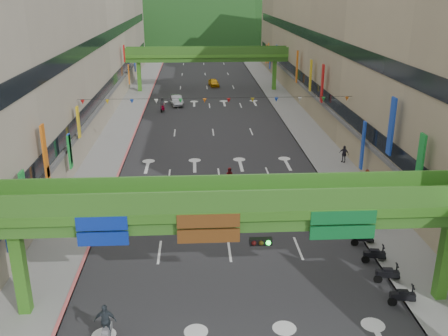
# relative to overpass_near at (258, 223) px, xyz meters

# --- Properties ---
(road_slab) EXTENTS (18.00, 140.00, 0.02)m
(road_slab) POSITION_rel_overpass_near_xyz_m (-0.93, 44.62, -5.20)
(road_slab) COLOR #28282B
(road_slab) RESTS_ON ground
(sidewalk_left) EXTENTS (4.00, 140.00, 0.15)m
(sidewalk_left) POSITION_rel_overpass_near_xyz_m (-11.93, 44.62, -5.13)
(sidewalk_left) COLOR gray
(sidewalk_left) RESTS_ON ground
(sidewalk_right) EXTENTS (4.00, 140.00, 0.15)m
(sidewalk_right) POSITION_rel_overpass_near_xyz_m (10.07, 44.62, -5.13)
(sidewalk_right) COLOR gray
(sidewalk_right) RESTS_ON ground
(curb_left) EXTENTS (0.20, 140.00, 0.18)m
(curb_left) POSITION_rel_overpass_near_xyz_m (-10.03, 44.62, -5.12)
(curb_left) COLOR #CC5959
(curb_left) RESTS_ON ground
(curb_right) EXTENTS (0.20, 140.00, 0.18)m
(curb_right) POSITION_rel_overpass_near_xyz_m (8.17, 44.62, -5.12)
(curb_right) COLOR gray
(curb_right) RESTS_ON ground
(building_row_left) EXTENTS (12.80, 95.00, 19.00)m
(building_row_left) POSITION_rel_overpass_near_xyz_m (-19.86, 44.62, 4.25)
(building_row_left) COLOR #9E937F
(building_row_left) RESTS_ON ground
(building_row_right) EXTENTS (12.80, 95.00, 19.00)m
(building_row_right) POSITION_rel_overpass_near_xyz_m (18.00, 44.62, 4.25)
(building_row_right) COLOR gray
(building_row_right) RESTS_ON ground
(overpass_near) EXTENTS (28.00, 12.27, 7.10)m
(overpass_near) POSITION_rel_overpass_near_xyz_m (0.00, 0.00, 0.00)
(overpass_near) COLOR #4C9E2D
(overpass_near) RESTS_ON ground
(overpass_far) EXTENTS (28.00, 2.20, 7.10)m
(overpass_far) POSITION_rel_overpass_near_xyz_m (-0.93, 59.62, 0.20)
(overpass_far) COLOR #4C9E2D
(overpass_far) RESTS_ON ground
(hill_left) EXTENTS (168.00, 140.00, 112.00)m
(hill_left) POSITION_rel_overpass_near_xyz_m (-15.93, 154.62, -5.21)
(hill_left) COLOR #1C4419
(hill_left) RESTS_ON ground
(hill_right) EXTENTS (208.00, 176.00, 128.00)m
(hill_right) POSITION_rel_overpass_near_xyz_m (24.07, 174.62, -5.21)
(hill_right) COLOR #1C4419
(hill_right) RESTS_ON ground
(bunting_string) EXTENTS (26.00, 0.36, 0.47)m
(bunting_string) POSITION_rel_overpass_near_xyz_m (-0.93, 24.62, 0.75)
(bunting_string) COLOR black
(bunting_string) RESTS_ON ground
(scooter_rider_near) EXTENTS (0.75, 1.58, 2.02)m
(scooter_rider_near) POSITION_rel_overpass_near_xyz_m (-4.55, 11.68, -4.27)
(scooter_rider_near) COLOR black
(scooter_rider_near) RESTS_ON ground
(scooter_rider_mid) EXTENTS (0.85, 1.60, 1.94)m
(scooter_rider_mid) POSITION_rel_overpass_near_xyz_m (-0.18, 16.93, -4.21)
(scooter_rider_mid) COLOR black
(scooter_rider_mid) RESTS_ON ground
(scooter_rider_left) EXTENTS (1.05, 1.60, 2.12)m
(scooter_rider_left) POSITION_rel_overpass_near_xyz_m (-7.38, -1.93, -4.14)
(scooter_rider_left) COLOR gray
(scooter_rider_left) RESTS_ON ground
(scooter_rider_far) EXTENTS (0.89, 1.58, 1.96)m
(scooter_rider_far) POSITION_rel_overpass_near_xyz_m (-7.46, 45.42, -4.22)
(scooter_rider_far) COLOR maroon
(scooter_rider_far) RESTS_ON ground
(parked_scooter_row) EXTENTS (1.60, 9.41, 1.08)m
(parked_scooter_row) POSITION_rel_overpass_near_xyz_m (7.87, 4.62, -4.68)
(parked_scooter_row) COLOR black
(parked_scooter_row) RESTS_ON ground
(car_silver) EXTENTS (2.20, 4.49, 1.42)m
(car_silver) POSITION_rel_overpass_near_xyz_m (-5.67, 49.33, -4.50)
(car_silver) COLOR #A1A2A8
(car_silver) RESTS_ON ground
(car_yellow) EXTENTS (2.04, 3.94, 1.28)m
(car_yellow) POSITION_rel_overpass_near_xyz_m (0.26, 63.65, -4.56)
(car_yellow) COLOR #EEAC11
(car_yellow) RESTS_ON ground
(pedestrian_red) EXTENTS (0.95, 0.85, 1.61)m
(pedestrian_red) POSITION_rel_overpass_near_xyz_m (11.27, 16.30, -4.40)
(pedestrian_red) COLOR #9E3726
(pedestrian_red) RESTS_ON ground
(pedestrian_dark) EXTENTS (1.00, 0.91, 1.64)m
(pedestrian_dark) POSITION_rel_overpass_near_xyz_m (11.21, 22.92, -4.38)
(pedestrian_dark) COLOR #232029
(pedestrian_dark) RESTS_ON ground
(pedestrian_blue) EXTENTS (0.90, 0.69, 1.70)m
(pedestrian_blue) POSITION_rel_overpass_near_xyz_m (9.86, 9.37, -4.36)
(pedestrian_blue) COLOR #2B2F4F
(pedestrian_blue) RESTS_ON ground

